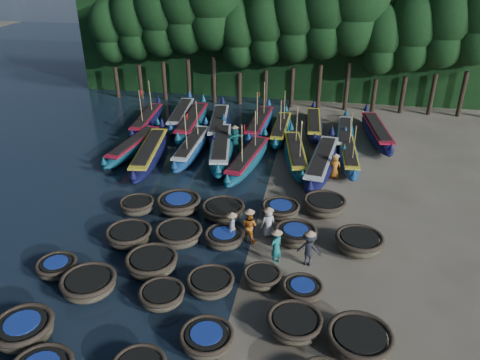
% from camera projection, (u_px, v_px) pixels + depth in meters
% --- Properties ---
extents(ground, '(120.00, 120.00, 0.00)m').
position_uv_depth(ground, '(255.00, 230.00, 23.52)').
color(ground, '#7E735C').
rests_on(ground, ground).
extents(foliage_wall, '(40.00, 3.00, 10.00)m').
position_uv_depth(foliage_wall, '(296.00, 41.00, 41.82)').
color(foliage_wall, black).
rests_on(foliage_wall, ground).
extents(coracle_0, '(2.46, 2.46, 0.85)m').
position_uv_depth(coracle_0, '(24.00, 329.00, 16.81)').
color(coracle_0, brown).
rests_on(coracle_0, ground).
extents(coracle_5, '(2.70, 2.70, 0.78)m').
position_uv_depth(coracle_5, '(89.00, 284.00, 19.12)').
color(coracle_5, brown).
rests_on(coracle_5, ground).
extents(coracle_6, '(2.23, 2.23, 0.66)m').
position_uv_depth(coracle_6, '(162.00, 295.00, 18.59)').
color(coracle_6, brown).
rests_on(coracle_6, ground).
extents(coracle_7, '(2.10, 2.10, 0.65)m').
position_uv_depth(coracle_7, '(207.00, 338.00, 16.58)').
color(coracle_7, brown).
rests_on(coracle_7, ground).
extents(coracle_8, '(2.20, 2.20, 0.75)m').
position_uv_depth(coracle_8, '(295.00, 324.00, 17.14)').
color(coracle_8, brown).
rests_on(coracle_8, ground).
extents(coracle_9, '(2.74, 2.74, 0.82)m').
position_uv_depth(coracle_9, '(359.00, 340.00, 16.39)').
color(coracle_9, brown).
rests_on(coracle_9, ground).
extents(coracle_10, '(1.76, 1.76, 0.64)m').
position_uv_depth(coracle_10, '(57.00, 267.00, 20.23)').
color(coracle_10, brown).
rests_on(coracle_10, ground).
extents(coracle_11, '(2.31, 2.31, 0.76)m').
position_uv_depth(coracle_11, '(152.00, 263.00, 20.40)').
color(coracle_11, brown).
rests_on(coracle_11, ground).
extents(coracle_12, '(2.22, 2.22, 0.66)m').
position_uv_depth(coracle_12, '(210.00, 283.00, 19.27)').
color(coracle_12, brown).
rests_on(coracle_12, ground).
extents(coracle_13, '(1.98, 1.98, 0.66)m').
position_uv_depth(coracle_13, '(262.00, 277.00, 19.59)').
color(coracle_13, brown).
rests_on(coracle_13, ground).
extents(coracle_14, '(1.98, 1.98, 0.67)m').
position_uv_depth(coracle_14, '(302.00, 290.00, 18.86)').
color(coracle_14, brown).
rests_on(coracle_14, ground).
extents(coracle_15, '(2.47, 2.47, 0.75)m').
position_uv_depth(coracle_15, '(129.00, 235.00, 22.32)').
color(coracle_15, brown).
rests_on(coracle_15, ground).
extents(coracle_16, '(2.39, 2.39, 0.76)m').
position_uv_depth(coracle_16, '(179.00, 234.00, 22.39)').
color(coracle_16, brown).
rests_on(coracle_16, ground).
extents(coracle_17, '(1.91, 1.91, 0.70)m').
position_uv_depth(coracle_17, '(224.00, 238.00, 22.17)').
color(coracle_17, brown).
rests_on(coracle_17, ground).
extents(coracle_18, '(2.30, 2.30, 0.77)m').
position_uv_depth(coracle_18, '(295.00, 235.00, 22.33)').
color(coracle_18, brown).
rests_on(coracle_18, ground).
extents(coracle_19, '(2.41, 2.41, 0.83)m').
position_uv_depth(coracle_19, '(359.00, 242.00, 21.70)').
color(coracle_19, brown).
rests_on(coracle_19, ground).
extents(coracle_20, '(1.98, 1.98, 0.73)m').
position_uv_depth(coracle_20, '(137.00, 206.00, 24.82)').
color(coracle_20, brown).
rests_on(coracle_20, ground).
extents(coracle_21, '(2.50, 2.50, 0.81)m').
position_uv_depth(coracle_21, '(179.00, 204.00, 24.92)').
color(coracle_21, brown).
rests_on(coracle_21, ground).
extents(coracle_22, '(2.77, 2.77, 0.75)m').
position_uv_depth(coracle_22, '(223.00, 210.00, 24.40)').
color(coracle_22, brown).
rests_on(coracle_22, ground).
extents(coracle_23, '(2.04, 2.04, 0.69)m').
position_uv_depth(coracle_23, '(281.00, 209.00, 24.53)').
color(coracle_23, brown).
rests_on(coracle_23, ground).
extents(coracle_24, '(2.39, 2.39, 0.84)m').
position_uv_depth(coracle_24, '(324.00, 205.00, 24.77)').
color(coracle_24, brown).
rests_on(coracle_24, ground).
extents(long_boat_1, '(2.26, 7.66, 1.36)m').
position_uv_depth(long_boat_1, '(134.00, 146.00, 31.84)').
color(long_boat_1, navy).
rests_on(long_boat_1, ground).
extents(long_boat_2, '(2.68, 8.74, 1.55)m').
position_uv_depth(long_boat_2, '(150.00, 153.00, 30.53)').
color(long_boat_2, black).
rests_on(long_boat_2, ground).
extents(long_boat_3, '(1.43, 8.05, 3.42)m').
position_uv_depth(long_boat_3, '(192.00, 147.00, 31.57)').
color(long_boat_3, navy).
rests_on(long_boat_3, ground).
extents(long_boat_4, '(3.04, 8.84, 1.58)m').
position_uv_depth(long_boat_4, '(221.00, 148.00, 31.28)').
color(long_boat_4, navy).
rests_on(long_boat_4, ground).
extents(long_boat_5, '(2.56, 8.00, 3.43)m').
position_uv_depth(long_boat_5, '(248.00, 159.00, 29.79)').
color(long_boat_5, navy).
rests_on(long_boat_5, ground).
extents(long_boat_6, '(2.70, 7.95, 3.42)m').
position_uv_depth(long_boat_6, '(296.00, 154.00, 30.47)').
color(long_boat_6, navy).
rests_on(long_boat_6, ground).
extents(long_boat_7, '(2.66, 8.87, 1.57)m').
position_uv_depth(long_boat_7, '(322.00, 162.00, 29.24)').
color(long_boat_7, black).
rests_on(long_boat_7, ground).
extents(long_boat_8, '(1.68, 7.30, 3.10)m').
position_uv_depth(long_boat_8, '(349.00, 156.00, 30.43)').
color(long_boat_8, navy).
rests_on(long_boat_8, ground).
extents(long_boat_9, '(2.05, 7.90, 3.37)m').
position_uv_depth(long_boat_9, '(147.00, 120.00, 36.31)').
color(long_boat_9, black).
rests_on(long_boat_9, ground).
extents(long_boat_10, '(2.33, 8.31, 1.47)m').
position_uv_depth(long_boat_10, '(181.00, 115.00, 37.34)').
color(long_boat_10, navy).
rests_on(long_boat_10, ground).
extents(long_boat_11, '(1.99, 8.98, 1.58)m').
position_uv_depth(long_boat_11, '(192.00, 122.00, 35.75)').
color(long_boat_11, navy).
rests_on(long_boat_11, ground).
extents(long_boat_12, '(2.73, 8.62, 1.53)m').
position_uv_depth(long_boat_12, '(219.00, 124.00, 35.47)').
color(long_boat_12, black).
rests_on(long_boat_12, ground).
extents(long_boat_13, '(1.83, 8.20, 3.49)m').
position_uv_depth(long_boat_13, '(259.00, 124.00, 35.54)').
color(long_boat_13, navy).
rests_on(long_boat_13, ground).
extents(long_boat_14, '(1.38, 7.44, 3.16)m').
position_uv_depth(long_boat_14, '(281.00, 129.00, 34.67)').
color(long_boat_14, navy).
rests_on(long_boat_14, ground).
extents(long_boat_15, '(1.71, 7.55, 1.33)m').
position_uv_depth(long_boat_15, '(314.00, 125.00, 35.52)').
color(long_boat_15, black).
rests_on(long_boat_15, ground).
extents(long_boat_16, '(1.59, 7.51, 1.32)m').
position_uv_depth(long_boat_16, '(345.00, 134.00, 33.74)').
color(long_boat_16, navy).
rests_on(long_boat_16, ground).
extents(long_boat_17, '(2.61, 8.38, 1.49)m').
position_uv_depth(long_boat_17, '(377.00, 132.00, 33.96)').
color(long_boat_17, black).
rests_on(long_boat_17, ground).
extents(fisherman_0, '(0.88, 0.81, 1.70)m').
position_uv_depth(fisherman_0, '(268.00, 221.00, 22.70)').
color(fisherman_0, beige).
rests_on(fisherman_0, ground).
extents(fisherman_1, '(0.71, 0.73, 1.89)m').
position_uv_depth(fisherman_1, '(276.00, 246.00, 20.66)').
color(fisherman_1, '#196B64').
rests_on(fisherman_1, ground).
extents(fisherman_2, '(1.00, 0.91, 1.86)m').
position_uv_depth(fisherman_2, '(249.00, 225.00, 22.28)').
color(fisherman_2, orange).
rests_on(fisherman_2, ground).
extents(fisherman_3, '(1.17, 0.79, 1.89)m').
position_uv_depth(fisherman_3, '(309.00, 248.00, 20.60)').
color(fisherman_3, black).
rests_on(fisherman_3, ground).
extents(fisherman_4, '(0.52, 0.88, 1.69)m').
position_uv_depth(fisherman_4, '(232.00, 226.00, 22.30)').
color(fisherman_4, beige).
rests_on(fisherman_4, ground).
extents(fisherman_5, '(1.58, 1.53, 2.00)m').
position_uv_depth(fisherman_5, '(235.00, 139.00, 31.87)').
color(fisherman_5, '#196B64').
rests_on(fisherman_5, ground).
extents(fisherman_6, '(0.76, 0.52, 1.71)m').
position_uv_depth(fisherman_6, '(335.00, 165.00, 28.34)').
color(fisherman_6, orange).
rests_on(fisherman_6, ground).
extents(tree_0, '(3.68, 3.68, 8.68)m').
position_uv_depth(tree_0, '(111.00, 31.00, 40.90)').
color(tree_0, black).
rests_on(tree_0, ground).
extents(tree_1, '(4.09, 4.09, 9.65)m').
position_uv_depth(tree_1, '(135.00, 23.00, 40.22)').
color(tree_1, black).
rests_on(tree_1, ground).
extents(tree_2, '(4.51, 4.51, 10.63)m').
position_uv_depth(tree_2, '(159.00, 16.00, 39.54)').
color(tree_2, black).
rests_on(tree_2, ground).
extents(tree_3, '(4.92, 4.92, 11.60)m').
position_uv_depth(tree_3, '(185.00, 8.00, 38.86)').
color(tree_3, black).
rests_on(tree_3, ground).
extents(tree_4, '(5.34, 5.34, 12.58)m').
position_uv_depth(tree_4, '(212.00, 0.00, 38.18)').
color(tree_4, black).
rests_on(tree_4, ground).
extents(tree_5, '(3.68, 3.68, 8.68)m').
position_uv_depth(tree_5, '(240.00, 35.00, 39.04)').
color(tree_5, black).
rests_on(tree_5, ground).
extents(tree_6, '(4.09, 4.09, 9.65)m').
position_uv_depth(tree_6, '(267.00, 27.00, 38.36)').
color(tree_6, black).
rests_on(tree_6, ground).
extents(tree_7, '(4.51, 4.51, 10.63)m').
position_uv_depth(tree_7, '(296.00, 19.00, 37.68)').
color(tree_7, black).
rests_on(tree_7, ground).
extents(tree_8, '(4.92, 4.92, 11.60)m').
position_uv_depth(tree_8, '(325.00, 11.00, 37.00)').
color(tree_8, black).
rests_on(tree_8, ground).
extents(tree_9, '(5.34, 5.34, 12.58)m').
position_uv_depth(tree_9, '(356.00, 3.00, 36.32)').
color(tree_9, black).
rests_on(tree_9, ground).
extents(tree_10, '(3.68, 3.68, 8.68)m').
position_uv_depth(tree_10, '(381.00, 39.00, 37.17)').
color(tree_10, black).
rests_on(tree_10, ground).
extents(tree_11, '(4.09, 4.09, 9.65)m').
position_uv_depth(tree_11, '(413.00, 32.00, 36.49)').
color(tree_11, black).
rests_on(tree_11, ground).
extents(tree_12, '(4.51, 4.51, 10.63)m').
position_uv_depth(tree_12, '(446.00, 23.00, 35.81)').
color(tree_12, black).
rests_on(tree_12, ground).
extents(tree_13, '(4.92, 4.92, 11.60)m').
position_uv_depth(tree_13, '(480.00, 15.00, 35.13)').
color(tree_13, black).
rests_on(tree_13, ground).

